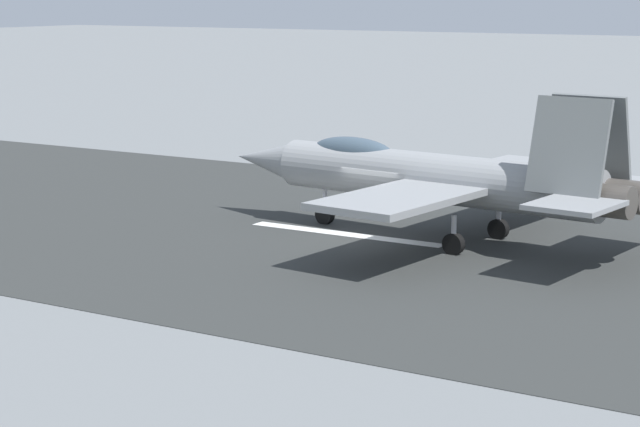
# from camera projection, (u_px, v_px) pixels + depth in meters

# --- Properties ---
(ground_plane) EXTENTS (400.00, 400.00, 0.00)m
(ground_plane) POSITION_uv_depth(u_px,v_px,m) (367.00, 237.00, 42.77)
(ground_plane) COLOR slate
(runway_strip) EXTENTS (240.00, 26.00, 0.02)m
(runway_strip) POSITION_uv_depth(u_px,v_px,m) (367.00, 237.00, 42.76)
(runway_strip) COLOR #303231
(runway_strip) RESTS_ON ground
(fighter_jet) EXTENTS (17.55, 14.13, 5.57)m
(fighter_jet) POSITION_uv_depth(u_px,v_px,m) (435.00, 176.00, 41.77)
(fighter_jet) COLOR gray
(fighter_jet) RESTS_ON ground
(marker_cone_mid) EXTENTS (0.44, 0.44, 0.55)m
(marker_cone_mid) POSITION_uv_depth(u_px,v_px,m) (451.00, 181.00, 53.75)
(marker_cone_mid) COLOR orange
(marker_cone_mid) RESTS_ON ground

